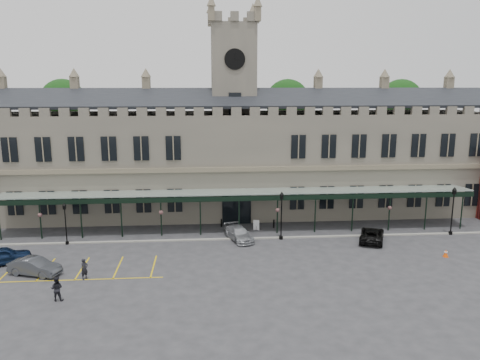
{
  "coord_description": "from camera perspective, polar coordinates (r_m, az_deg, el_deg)",
  "views": [
    {
      "loc": [
        -3.51,
        -39.26,
        15.41
      ],
      "look_at": [
        0.0,
        6.0,
        6.0
      ],
      "focal_mm": 35.0,
      "sensor_mm": 36.0,
      "label": 1
    }
  ],
  "objects": [
    {
      "name": "bollard_left",
      "position": [
        51.32,
        -2.28,
        -5.25
      ],
      "size": [
        0.16,
        0.16,
        0.9
      ],
      "primitive_type": "cylinder",
      "color": "black",
      "rests_on": "ground"
    },
    {
      "name": "person_b",
      "position": [
        36.98,
        -21.45,
        -12.22
      ],
      "size": [
        0.92,
        0.73,
        1.83
      ],
      "primitive_type": "imported",
      "rotation": [
        0.0,
        0.0,
        3.09
      ],
      "color": "black",
      "rests_on": "ground"
    },
    {
      "name": "lamp_post_right",
      "position": [
        52.81,
        24.53,
        -2.96
      ],
      "size": [
        0.48,
        0.48,
        5.07
      ],
      "color": "black",
      "rests_on": "ground"
    },
    {
      "name": "canopy",
      "position": [
        48.63,
        -0.13,
        -3.8
      ],
      "size": [
        50.0,
        4.1,
        4.3
      ],
      "color": "#8C9E93",
      "rests_on": "ground"
    },
    {
      "name": "lamp_post_left",
      "position": [
        48.34,
        -20.52,
        -4.57
      ],
      "size": [
        0.4,
        0.4,
        4.18
      ],
      "color": "black",
      "rests_on": "ground"
    },
    {
      "name": "ground",
      "position": [
        42.32,
        0.64,
        -9.64
      ],
      "size": [
        140.0,
        140.0,
        0.0
      ],
      "primitive_type": "plane",
      "color": "#303033"
    },
    {
      "name": "traffic_cone",
      "position": [
        46.63,
        23.79,
        -8.17
      ],
      "size": [
        0.45,
        0.45,
        0.72
      ],
      "rotation": [
        0.0,
        0.0,
        -0.31
      ],
      "color": "#EA4C07",
      "rests_on": "ground"
    },
    {
      "name": "tree_behind_mid",
      "position": [
        65.33,
        5.79,
        9.38
      ],
      "size": [
        6.0,
        6.0,
        16.0
      ],
      "color": "#332314",
      "rests_on": "ground"
    },
    {
      "name": "sign_board",
      "position": [
        50.23,
        1.99,
        -5.52
      ],
      "size": [
        0.63,
        0.22,
        1.1
      ],
      "rotation": [
        0.0,
        0.0,
        -0.28
      ],
      "color": "black",
      "rests_on": "ground"
    },
    {
      "name": "parking_markings",
      "position": [
        42.11,
        -18.84,
        -10.42
      ],
      "size": [
        16.0,
        6.0,
        0.01
      ],
      "primitive_type": null,
      "color": "gold",
      "rests_on": "ground"
    },
    {
      "name": "car_van",
      "position": [
        48.56,
        15.78,
        -6.43
      ],
      "size": [
        3.87,
        5.26,
        1.33
      ],
      "primitive_type": "imported",
      "rotation": [
        0.0,
        0.0,
        2.75
      ],
      "color": "black",
      "rests_on": "ground"
    },
    {
      "name": "clock_tower",
      "position": [
        55.41,
        -0.81,
        9.33
      ],
      "size": [
        5.6,
        5.6,
        24.8
      ],
      "color": "#5D594E",
      "rests_on": "ground"
    },
    {
      "name": "car_left_b",
      "position": [
        42.36,
        -23.75,
        -9.63
      ],
      "size": [
        4.57,
        2.82,
        1.42
      ],
      "primitive_type": "imported",
      "rotation": [
        0.0,
        0.0,
        1.24
      ],
      "color": "#3B3E43",
      "rests_on": "ground"
    },
    {
      "name": "lamp_post_mid",
      "position": [
        46.81,
        5.07,
        -3.81
      ],
      "size": [
        0.47,
        0.47,
        4.93
      ],
      "color": "black",
      "rests_on": "ground"
    },
    {
      "name": "person_a",
      "position": [
        39.97,
        -18.44,
        -10.26
      ],
      "size": [
        0.72,
        0.75,
        1.72
      ],
      "primitive_type": "imported",
      "rotation": [
        0.0,
        0.0,
        0.88
      ],
      "color": "black",
      "rests_on": "ground"
    },
    {
      "name": "car_taxi",
      "position": [
        47.09,
        -0.13,
        -6.55
      ],
      "size": [
        3.17,
        4.86,
        1.31
      ],
      "primitive_type": "imported",
      "rotation": [
        0.0,
        0.0,
        0.32
      ],
      "color": "#9A9CA2",
      "rests_on": "ground"
    },
    {
      "name": "bollard_right",
      "position": [
        51.07,
        4.14,
        -5.35
      ],
      "size": [
        0.16,
        0.16,
        0.91
      ],
      "primitive_type": "cylinder",
      "color": "black",
      "rests_on": "ground"
    },
    {
      "name": "kerb",
      "position": [
        47.45,
        0.05,
        -7.16
      ],
      "size": [
        60.0,
        0.4,
        0.12
      ],
      "primitive_type": "cube",
      "color": "gray",
      "rests_on": "ground"
    },
    {
      "name": "station_building",
      "position": [
        56.0,
        -0.79,
        2.52
      ],
      "size": [
        60.0,
        10.36,
        17.3
      ],
      "color": "#5D594E",
      "rests_on": "ground"
    },
    {
      "name": "tree_behind_left",
      "position": [
        66.92,
        -20.72,
        8.74
      ],
      "size": [
        6.0,
        6.0,
        16.0
      ],
      "color": "#332314",
      "rests_on": "ground"
    },
    {
      "name": "tree_behind_right",
      "position": [
        69.95,
        18.97,
        8.96
      ],
      "size": [
        6.0,
        6.0,
        16.0
      ],
      "color": "#332314",
      "rests_on": "ground"
    },
    {
      "name": "car_left_a",
      "position": [
        45.87,
        -26.86,
        -8.23
      ],
      "size": [
        4.79,
        3.35,
        1.51
      ],
      "primitive_type": "imported",
      "rotation": [
        0.0,
        0.0,
        1.96
      ],
      "color": "#0C1B38",
      "rests_on": "ground"
    }
  ]
}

